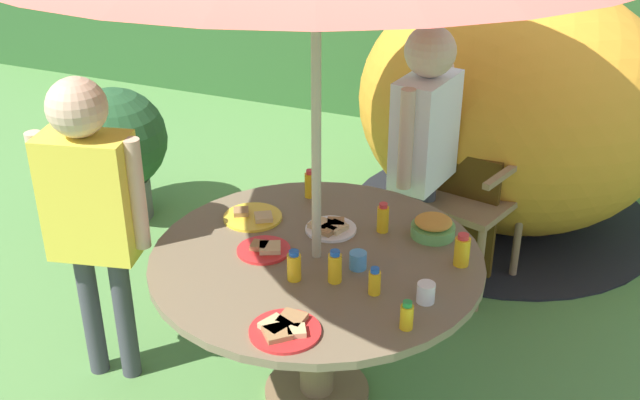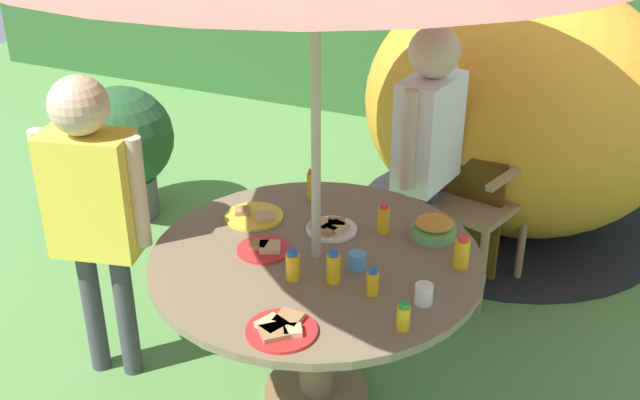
{
  "view_description": "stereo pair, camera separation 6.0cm",
  "coord_description": "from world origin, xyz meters",
  "px_view_note": "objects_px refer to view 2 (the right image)",
  "views": [
    {
      "loc": [
        1.01,
        -2.44,
        2.32
      ],
      "look_at": [
        -0.01,
        0.07,
        0.9
      ],
      "focal_mm": 44.66,
      "sensor_mm": 36.0,
      "label": 1
    },
    {
      "loc": [
        1.06,
        -2.41,
        2.32
      ],
      "look_at": [
        -0.01,
        0.07,
        0.9
      ],
      "focal_mm": 44.66,
      "sensor_mm": 36.0,
      "label": 2
    }
  ],
  "objects_px": {
    "cup_near": "(357,261)",
    "cup_far": "(424,294)",
    "wooden_chair": "(480,181)",
    "juice_bottle_near_left": "(293,266)",
    "juice_bottle_far_right": "(312,184)",
    "plate_back_edge": "(281,329)",
    "garden_table": "(316,284)",
    "potted_plant": "(123,145)",
    "plate_near_right": "(254,216)",
    "juice_bottle_spot_a": "(384,219)",
    "juice_bottle_far_left": "(373,282)",
    "juice_bottle_front_edge": "(333,267)",
    "child_in_yellow_shirt": "(92,195)",
    "child_in_white_shirt": "(429,132)",
    "plate_center_front": "(264,249)",
    "snack_bowl": "(434,228)",
    "juice_bottle_mid_right": "(462,252)",
    "juice_bottle_mid_left": "(403,317)",
    "dome_tent": "(519,108)",
    "plate_center_back": "(331,228)"
  },
  "relations": [
    {
      "from": "plate_near_right",
      "to": "cup_near",
      "type": "bearing_deg",
      "value": -19.95
    },
    {
      "from": "garden_table",
      "to": "plate_back_edge",
      "type": "relative_size",
      "value": 5.34
    },
    {
      "from": "child_in_yellow_shirt",
      "to": "cup_far",
      "type": "relative_size",
      "value": 18.28
    },
    {
      "from": "child_in_white_shirt",
      "to": "plate_center_front",
      "type": "relative_size",
      "value": 6.53
    },
    {
      "from": "snack_bowl",
      "to": "cup_near",
      "type": "height_order",
      "value": "snack_bowl"
    },
    {
      "from": "plate_back_edge",
      "to": "wooden_chair",
      "type": "bearing_deg",
      "value": 80.31
    },
    {
      "from": "plate_near_right",
      "to": "plate_center_back",
      "type": "relative_size",
      "value": 1.17
    },
    {
      "from": "juice_bottle_front_edge",
      "to": "plate_center_back",
      "type": "bearing_deg",
      "value": 114.06
    },
    {
      "from": "child_in_yellow_shirt",
      "to": "plate_back_edge",
      "type": "distance_m",
      "value": 1.03
    },
    {
      "from": "juice_bottle_mid_left",
      "to": "cup_far",
      "type": "relative_size",
      "value": 1.43
    },
    {
      "from": "child_in_white_shirt",
      "to": "juice_bottle_mid_left",
      "type": "height_order",
      "value": "child_in_white_shirt"
    },
    {
      "from": "dome_tent",
      "to": "juice_bottle_far_right",
      "type": "distance_m",
      "value": 1.56
    },
    {
      "from": "dome_tent",
      "to": "juice_bottle_far_left",
      "type": "relative_size",
      "value": 19.78
    },
    {
      "from": "wooden_chair",
      "to": "plate_near_right",
      "type": "height_order",
      "value": "wooden_chair"
    },
    {
      "from": "garden_table",
      "to": "child_in_white_shirt",
      "type": "xyz_separation_m",
      "value": [
        0.17,
        0.93,
        0.32
      ]
    },
    {
      "from": "wooden_chair",
      "to": "plate_center_back",
      "type": "xyz_separation_m",
      "value": [
        -0.4,
        -0.99,
        0.16
      ]
    },
    {
      "from": "juice_bottle_mid_left",
      "to": "juice_bottle_front_edge",
      "type": "xyz_separation_m",
      "value": [
        -0.33,
        0.17,
        0.01
      ]
    },
    {
      "from": "dome_tent",
      "to": "cup_far",
      "type": "distance_m",
      "value": 2.02
    },
    {
      "from": "juice_bottle_mid_left",
      "to": "cup_far",
      "type": "xyz_separation_m",
      "value": [
        0.02,
        0.17,
        -0.01
      ]
    },
    {
      "from": "dome_tent",
      "to": "child_in_yellow_shirt",
      "type": "height_order",
      "value": "dome_tent"
    },
    {
      "from": "child_in_white_shirt",
      "to": "cup_far",
      "type": "distance_m",
      "value": 1.12
    },
    {
      "from": "plate_center_front",
      "to": "plate_near_right",
      "type": "bearing_deg",
      "value": 125.85
    },
    {
      "from": "juice_bottle_front_edge",
      "to": "juice_bottle_spot_a",
      "type": "distance_m",
      "value": 0.42
    },
    {
      "from": "juice_bottle_far_left",
      "to": "juice_bottle_front_edge",
      "type": "bearing_deg",
      "value": 173.01
    },
    {
      "from": "child_in_yellow_shirt",
      "to": "cup_near",
      "type": "distance_m",
      "value": 1.09
    },
    {
      "from": "child_in_yellow_shirt",
      "to": "juice_bottle_front_edge",
      "type": "height_order",
      "value": "child_in_yellow_shirt"
    },
    {
      "from": "snack_bowl",
      "to": "juice_bottle_far_right",
      "type": "distance_m",
      "value": 0.61
    },
    {
      "from": "plate_center_front",
      "to": "juice_bottle_near_left",
      "type": "height_order",
      "value": "juice_bottle_near_left"
    },
    {
      "from": "garden_table",
      "to": "snack_bowl",
      "type": "distance_m",
      "value": 0.53
    },
    {
      "from": "potted_plant",
      "to": "juice_bottle_near_left",
      "type": "relative_size",
      "value": 6.56
    },
    {
      "from": "juice_bottle_far_left",
      "to": "cup_near",
      "type": "distance_m",
      "value": 0.18
    },
    {
      "from": "dome_tent",
      "to": "snack_bowl",
      "type": "distance_m",
      "value": 1.55
    },
    {
      "from": "juice_bottle_spot_a",
      "to": "juice_bottle_far_right",
      "type": "bearing_deg",
      "value": 156.67
    },
    {
      "from": "juice_bottle_far_right",
      "to": "juice_bottle_front_edge",
      "type": "bearing_deg",
      "value": -59.46
    },
    {
      "from": "garden_table",
      "to": "potted_plant",
      "type": "height_order",
      "value": "potted_plant"
    },
    {
      "from": "wooden_chair",
      "to": "juice_bottle_mid_right",
      "type": "height_order",
      "value": "wooden_chair"
    },
    {
      "from": "dome_tent",
      "to": "potted_plant",
      "type": "height_order",
      "value": "dome_tent"
    },
    {
      "from": "juice_bottle_far_right",
      "to": "cup_far",
      "type": "relative_size",
      "value": 1.75
    },
    {
      "from": "juice_bottle_front_edge",
      "to": "cup_near",
      "type": "bearing_deg",
      "value": 67.57
    },
    {
      "from": "potted_plant",
      "to": "juice_bottle_far_right",
      "type": "distance_m",
      "value": 1.6
    },
    {
      "from": "child_in_yellow_shirt",
      "to": "juice_bottle_front_edge",
      "type": "bearing_deg",
      "value": -9.24
    },
    {
      "from": "juice_bottle_spot_a",
      "to": "garden_table",
      "type": "bearing_deg",
      "value": -121.95
    },
    {
      "from": "cup_near",
      "to": "cup_far",
      "type": "distance_m",
      "value": 0.32
    },
    {
      "from": "dome_tent",
      "to": "juice_bottle_far_left",
      "type": "height_order",
      "value": "dome_tent"
    },
    {
      "from": "wooden_chair",
      "to": "juice_bottle_near_left",
      "type": "distance_m",
      "value": 1.44
    },
    {
      "from": "plate_center_back",
      "to": "juice_bottle_front_edge",
      "type": "distance_m",
      "value": 0.38
    },
    {
      "from": "wooden_chair",
      "to": "plate_center_back",
      "type": "distance_m",
      "value": 1.08
    },
    {
      "from": "dome_tent",
      "to": "juice_bottle_far_right",
      "type": "relative_size",
      "value": 16.22
    },
    {
      "from": "juice_bottle_far_right",
      "to": "plate_back_edge",
      "type": "bearing_deg",
      "value": -72.08
    },
    {
      "from": "plate_center_front",
      "to": "juice_bottle_mid_left",
      "type": "bearing_deg",
      "value": -21.95
    }
  ]
}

